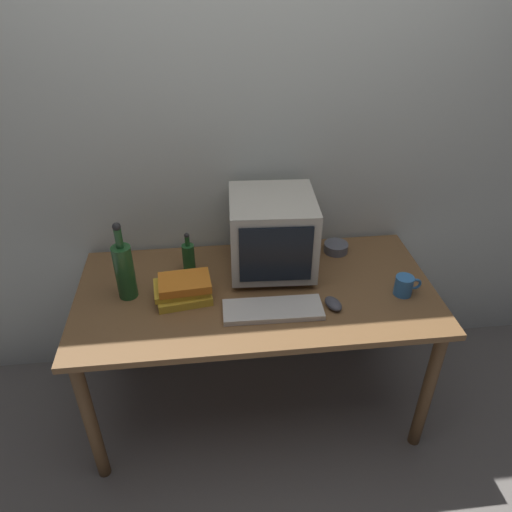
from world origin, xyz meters
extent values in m
plane|color=slate|center=(0.00, 0.00, 0.00)|extent=(6.00, 6.00, 0.00)
cube|color=beige|center=(0.00, 0.45, 1.25)|extent=(4.00, 0.08, 2.50)
cube|color=brown|center=(0.00, 0.00, 0.73)|extent=(1.60, 0.79, 0.03)
cylinder|color=brown|center=(-0.74, -0.33, 0.36)|extent=(0.06, 0.06, 0.71)
cylinder|color=brown|center=(0.74, -0.33, 0.36)|extent=(0.06, 0.06, 0.71)
cylinder|color=brown|center=(-0.74, 0.33, 0.36)|extent=(0.06, 0.06, 0.71)
cylinder|color=brown|center=(0.74, 0.33, 0.36)|extent=(0.06, 0.06, 0.71)
cube|color=#B2AD9E|center=(0.09, 0.16, 0.76)|extent=(0.29, 0.26, 0.03)
cube|color=#B2AD9E|center=(0.09, 0.16, 0.94)|extent=(0.40, 0.40, 0.34)
cube|color=black|center=(0.08, -0.03, 0.94)|extent=(0.31, 0.03, 0.27)
cube|color=beige|center=(0.05, -0.16, 0.76)|extent=(0.42, 0.16, 0.02)
ellipsoid|color=#3F3F47|center=(0.31, -0.16, 0.76)|extent=(0.09, 0.11, 0.04)
cylinder|color=#1E4C23|center=(-0.56, 0.02, 0.87)|extent=(0.08, 0.08, 0.25)
cylinder|color=#1E4C23|center=(-0.56, 0.02, 1.04)|extent=(0.03, 0.03, 0.09)
sphere|color=#262626|center=(-0.56, 0.02, 1.09)|extent=(0.03, 0.03, 0.03)
cylinder|color=#1E4C23|center=(-0.30, 0.19, 0.81)|extent=(0.06, 0.06, 0.13)
cylinder|color=#1E4C23|center=(-0.30, 0.19, 0.90)|extent=(0.02, 0.02, 0.05)
sphere|color=#262626|center=(-0.30, 0.19, 0.93)|extent=(0.02, 0.02, 0.02)
cube|color=gold|center=(-0.32, -0.03, 0.76)|extent=(0.25, 0.19, 0.04)
cube|color=gold|center=(-0.33, -0.02, 0.80)|extent=(0.25, 0.18, 0.03)
cube|color=orange|center=(-0.31, -0.03, 0.83)|extent=(0.23, 0.17, 0.04)
cylinder|color=#3370B2|center=(0.64, -0.10, 0.79)|extent=(0.08, 0.08, 0.09)
torus|color=#3370B2|center=(0.69, -0.10, 0.79)|extent=(0.06, 0.01, 0.06)
cylinder|color=#595B66|center=(0.43, 0.27, 0.77)|extent=(0.12, 0.12, 0.04)
camera|label=1|loc=(-0.19, -1.71, 2.06)|focal=33.84mm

